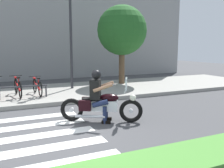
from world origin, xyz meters
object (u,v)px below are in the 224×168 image
at_px(rider, 98,92).
at_px(tree_near_rack, 122,31).
at_px(motorcycle, 101,105).
at_px(street_lamp, 71,30).
at_px(bicycle_4, 18,87).
at_px(bicycle_5, 37,87).

xyz_separation_m(rider, tree_near_rack, (3.34, 5.27, 2.04)).
height_order(motorcycle, rider, rider).
relative_size(street_lamp, tree_near_rack, 1.12).
relative_size(bicycle_4, bicycle_5, 1.07).
height_order(rider, tree_near_rack, tree_near_rack).
distance_m(motorcycle, bicycle_5, 4.11).
distance_m(motorcycle, tree_near_rack, 6.69).
height_order(motorcycle, bicycle_5, motorcycle).
xyz_separation_m(rider, bicycle_4, (-1.84, 3.90, -0.32)).
xyz_separation_m(motorcycle, tree_near_rack, (3.28, 5.31, 2.41)).
height_order(bicycle_5, street_lamp, street_lamp).
relative_size(rider, bicycle_4, 0.84).
bearing_deg(tree_near_rack, motorcycle, -121.67).
distance_m(bicycle_5, tree_near_rack, 5.24).
height_order(bicycle_4, street_lamp, street_lamp).
bearing_deg(rider, bicycle_4, 115.30).
xyz_separation_m(bicycle_5, street_lamp, (1.69, 0.97, 2.31)).
bearing_deg(bicycle_5, motorcycle, -73.28).
xyz_separation_m(street_lamp, tree_near_rack, (2.77, 0.40, 0.08)).
distance_m(motorcycle, bicycle_4, 4.37).
xyz_separation_m(bicycle_4, bicycle_5, (0.72, 0.00, -0.02)).
bearing_deg(motorcycle, rider, 148.21).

